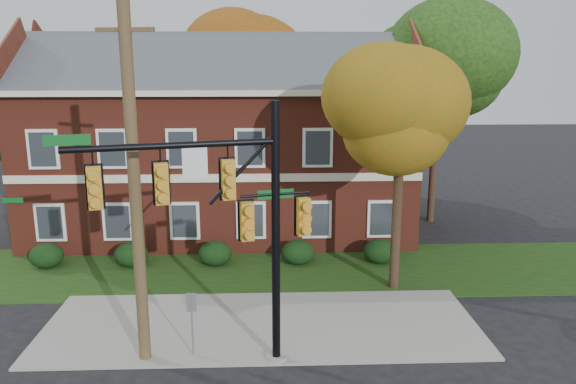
{
  "coord_description": "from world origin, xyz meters",
  "views": [
    {
      "loc": [
        0.21,
        -15.82,
        8.4
      ],
      "look_at": [
        0.94,
        3.0,
        4.01
      ],
      "focal_mm": 35.0,
      "sensor_mm": 36.0,
      "label": 1
    }
  ],
  "objects_px": {
    "hedge_far_left": "(46,255)",
    "hedge_far_right": "(380,251)",
    "hedge_left": "(131,254)",
    "utility_pole": "(135,189)",
    "hedge_right": "(298,252)",
    "apartment_building": "(222,132)",
    "tree_right_rear": "(446,67)",
    "tree_left_rear": "(8,100)",
    "tree_near_right": "(409,112)",
    "hedge_center": "(215,253)",
    "tree_far_rear": "(252,54)",
    "traffic_signal": "(227,210)",
    "sign_post": "(192,314)"
  },
  "relations": [
    {
      "from": "hedge_center",
      "to": "tree_near_right",
      "type": "distance_m",
      "value": 9.9
    },
    {
      "from": "hedge_center",
      "to": "tree_right_rear",
      "type": "height_order",
      "value": "tree_right_rear"
    },
    {
      "from": "hedge_left",
      "to": "tree_near_right",
      "type": "height_order",
      "value": "tree_near_right"
    },
    {
      "from": "tree_far_rear",
      "to": "utility_pole",
      "type": "distance_m",
      "value": 21.31
    },
    {
      "from": "hedge_far_right",
      "to": "hedge_left",
      "type": "bearing_deg",
      "value": 180.0
    },
    {
      "from": "hedge_left",
      "to": "utility_pole",
      "type": "bearing_deg",
      "value": -74.29
    },
    {
      "from": "hedge_far_right",
      "to": "hedge_far_left",
      "type": "bearing_deg",
      "value": 180.0
    },
    {
      "from": "utility_pole",
      "to": "sign_post",
      "type": "xyz_separation_m",
      "value": [
        1.36,
        0.11,
        -3.7
      ]
    },
    {
      "from": "hedge_right",
      "to": "tree_right_rear",
      "type": "bearing_deg",
      "value": 38.02
    },
    {
      "from": "hedge_right",
      "to": "apartment_building",
      "type": "bearing_deg",
      "value": 123.67
    },
    {
      "from": "hedge_far_right",
      "to": "tree_far_rear",
      "type": "height_order",
      "value": "tree_far_rear"
    },
    {
      "from": "hedge_left",
      "to": "utility_pole",
      "type": "height_order",
      "value": "utility_pole"
    },
    {
      "from": "tree_right_rear",
      "to": "sign_post",
      "type": "relative_size",
      "value": 5.33
    },
    {
      "from": "hedge_far_right",
      "to": "tree_far_rear",
      "type": "xyz_separation_m",
      "value": [
        -5.66,
        13.09,
        8.32
      ]
    },
    {
      "from": "sign_post",
      "to": "apartment_building",
      "type": "bearing_deg",
      "value": 84.58
    },
    {
      "from": "tree_right_rear",
      "to": "apartment_building",
      "type": "bearing_deg",
      "value": -175.67
    },
    {
      "from": "sign_post",
      "to": "tree_right_rear",
      "type": "bearing_deg",
      "value": 44.97
    },
    {
      "from": "tree_far_rear",
      "to": "traffic_signal",
      "type": "bearing_deg",
      "value": -90.51
    },
    {
      "from": "hedge_right",
      "to": "utility_pole",
      "type": "relative_size",
      "value": 0.14
    },
    {
      "from": "tree_right_rear",
      "to": "traffic_signal",
      "type": "bearing_deg",
      "value": -125.28
    },
    {
      "from": "hedge_far_right",
      "to": "sign_post",
      "type": "relative_size",
      "value": 0.7
    },
    {
      "from": "hedge_center",
      "to": "traffic_signal",
      "type": "height_order",
      "value": "traffic_signal"
    },
    {
      "from": "hedge_center",
      "to": "tree_left_rear",
      "type": "height_order",
      "value": "tree_left_rear"
    },
    {
      "from": "tree_far_rear",
      "to": "sign_post",
      "type": "bearing_deg",
      "value": -93.63
    },
    {
      "from": "hedge_far_left",
      "to": "sign_post",
      "type": "xyz_separation_m",
      "value": [
        7.03,
        -7.59,
        0.83
      ]
    },
    {
      "from": "tree_near_right",
      "to": "tree_right_rear",
      "type": "distance_m",
      "value": 9.94
    },
    {
      "from": "traffic_signal",
      "to": "apartment_building",
      "type": "bearing_deg",
      "value": 79.73
    },
    {
      "from": "hedge_left",
      "to": "sign_post",
      "type": "distance_m",
      "value": 8.41
    },
    {
      "from": "tree_left_rear",
      "to": "tree_right_rear",
      "type": "xyz_separation_m",
      "value": [
        21.05,
        1.97,
        1.44
      ]
    },
    {
      "from": "hedge_left",
      "to": "utility_pole",
      "type": "xyz_separation_m",
      "value": [
        2.17,
        -7.7,
        4.53
      ]
    },
    {
      "from": "tree_near_right",
      "to": "apartment_building",
      "type": "bearing_deg",
      "value": 131.77
    },
    {
      "from": "hedge_center",
      "to": "tree_far_rear",
      "type": "relative_size",
      "value": 0.12
    },
    {
      "from": "hedge_far_left",
      "to": "tree_near_right",
      "type": "distance_m",
      "value": 15.75
    },
    {
      "from": "apartment_building",
      "to": "tree_right_rear",
      "type": "bearing_deg",
      "value": 4.33
    },
    {
      "from": "apartment_building",
      "to": "tree_left_rear",
      "type": "bearing_deg",
      "value": -173.46
    },
    {
      "from": "hedge_center",
      "to": "hedge_far_right",
      "type": "bearing_deg",
      "value": 0.0
    },
    {
      "from": "hedge_center",
      "to": "tree_far_rear",
      "type": "height_order",
      "value": "tree_far_rear"
    },
    {
      "from": "apartment_building",
      "to": "tree_near_right",
      "type": "relative_size",
      "value": 2.19
    },
    {
      "from": "tree_near_right",
      "to": "hedge_far_right",
      "type": "bearing_deg",
      "value": 94.52
    },
    {
      "from": "hedge_left",
      "to": "hedge_far_right",
      "type": "bearing_deg",
      "value": 0.0
    },
    {
      "from": "sign_post",
      "to": "hedge_far_left",
      "type": "bearing_deg",
      "value": 127.26
    },
    {
      "from": "tree_left_rear",
      "to": "utility_pole",
      "type": "height_order",
      "value": "utility_pole"
    },
    {
      "from": "utility_pole",
      "to": "tree_far_rear",
      "type": "bearing_deg",
      "value": 93.17
    },
    {
      "from": "hedge_right",
      "to": "tree_near_right",
      "type": "height_order",
      "value": "tree_near_right"
    },
    {
      "from": "hedge_far_left",
      "to": "hedge_far_right",
      "type": "bearing_deg",
      "value": 0.0
    },
    {
      "from": "tree_left_rear",
      "to": "utility_pole",
      "type": "relative_size",
      "value": 0.89
    },
    {
      "from": "hedge_right",
      "to": "hedge_far_right",
      "type": "distance_m",
      "value": 3.5
    },
    {
      "from": "hedge_far_right",
      "to": "utility_pole",
      "type": "relative_size",
      "value": 0.14
    },
    {
      "from": "apartment_building",
      "to": "tree_right_rear",
      "type": "relative_size",
      "value": 1.77
    },
    {
      "from": "hedge_far_right",
      "to": "tree_right_rear",
      "type": "xyz_separation_m",
      "value": [
        4.31,
        6.11,
        7.6
      ]
    }
  ]
}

